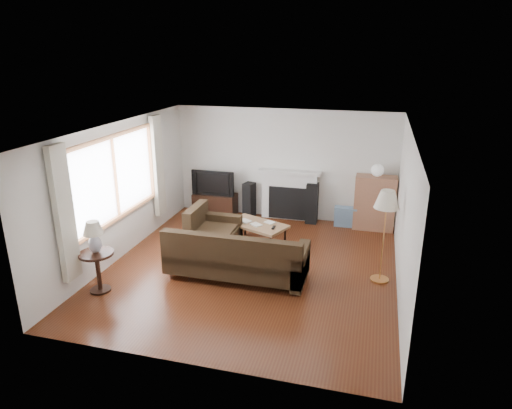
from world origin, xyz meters
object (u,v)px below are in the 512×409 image
(sectional_sofa, at_px, (237,255))
(coffee_table, at_px, (257,234))
(floor_lamp, at_px, (384,237))
(side_table, at_px, (98,272))
(tv_stand, at_px, (215,204))
(bookshelf, at_px, (375,203))

(sectional_sofa, xyz_separation_m, coffee_table, (-0.02, 1.41, -0.19))
(coffee_table, height_order, floor_lamp, floor_lamp)
(floor_lamp, bearing_deg, sectional_sofa, -167.91)
(floor_lamp, bearing_deg, side_table, -160.51)
(floor_lamp, height_order, side_table, floor_lamp)
(tv_stand, height_order, sectional_sofa, sectional_sofa)
(coffee_table, xyz_separation_m, side_table, (-1.98, -2.45, 0.11))
(coffee_table, bearing_deg, bookshelf, 56.41)
(tv_stand, xyz_separation_m, sectional_sofa, (1.44, -2.88, 0.16))
(bookshelf, height_order, side_table, bookshelf)
(bookshelf, relative_size, sectional_sofa, 0.46)
(side_table, bearing_deg, coffee_table, 51.07)
(tv_stand, distance_m, floor_lamp, 4.52)
(sectional_sofa, bearing_deg, floor_lamp, 12.09)
(sectional_sofa, distance_m, coffee_table, 1.42)
(sectional_sofa, relative_size, coffee_table, 2.21)
(floor_lamp, bearing_deg, coffee_table, 159.32)
(tv_stand, relative_size, bookshelf, 0.85)
(side_table, bearing_deg, floor_lamp, 19.49)
(tv_stand, distance_m, coffee_table, 2.05)
(sectional_sofa, distance_m, floor_lamp, 2.46)
(sectional_sofa, bearing_deg, tv_stand, 116.52)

